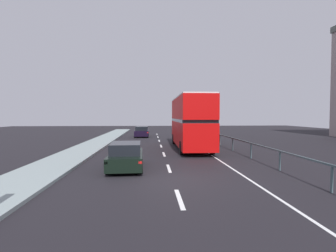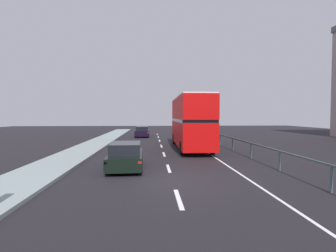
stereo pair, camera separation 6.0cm
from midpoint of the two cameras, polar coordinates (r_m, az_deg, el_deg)
ground_plane at (r=11.80m, az=0.86°, el=-11.87°), size 75.89×120.00×0.10m
near_sidewalk_kerb at (r=12.93m, az=-29.16°, el=-10.36°), size 2.74×80.00×0.14m
lane_paint_markings at (r=20.27m, az=5.02°, el=-5.74°), size 3.53×46.00×0.01m
bridge_side_railing at (r=21.55m, az=14.06°, el=-3.03°), size 0.10×42.00×1.05m
double_decker_bus_red at (r=22.19m, az=4.90°, el=1.09°), size 2.63×10.17×4.43m
hatchback_car_near at (r=14.10m, az=-9.41°, el=-6.57°), size 1.90×4.26×1.40m
sedan_car_ahead at (r=34.76m, az=-5.87°, el=-1.26°), size 1.86×4.54×1.40m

